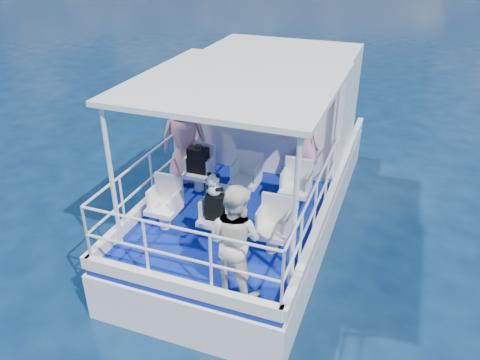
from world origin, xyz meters
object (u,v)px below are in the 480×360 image
passenger_port_fwd (185,139)px  backpack_center (216,207)px  passenger_stbd_aft (235,239)px  panda (214,184)px

passenger_port_fwd → backpack_center: (1.26, -1.54, -0.28)m
passenger_port_fwd → passenger_stbd_aft: bearing=113.3°
passenger_stbd_aft → backpack_center: 1.14m
backpack_center → panda: panda is taller
passenger_stbd_aft → backpack_center: bearing=-39.4°
passenger_port_fwd → panda: (1.25, -1.54, 0.11)m
backpack_center → passenger_stbd_aft: bearing=-54.1°
panda → passenger_stbd_aft: bearing=-53.1°
backpack_center → panda: size_ratio=1.16×
passenger_port_fwd → panda: bearing=114.1°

